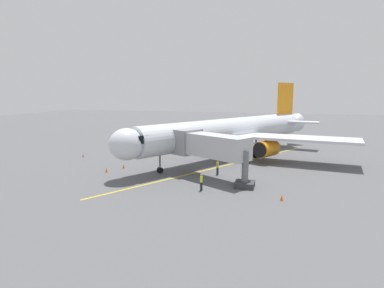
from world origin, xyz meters
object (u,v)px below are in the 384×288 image
object	(u,v)px
safety_cone_nose_right	(106,170)
safety_cone_wing_port	(83,155)
jet_bridge	(206,146)
ground_crew_marshaller	(201,182)
safety_cone_nose_left	(282,198)
safety_cone_wing_starboard	(123,166)
tug_near_nose	(158,148)
ground_crew_wing_walker	(217,168)
airplane	(231,131)

from	to	relation	value
safety_cone_nose_right	safety_cone_wing_port	xyz separation A→B (m)	(8.51, -7.59, 0.00)
jet_bridge	safety_cone_nose_right	distance (m)	12.92
ground_crew_marshaller	safety_cone_nose_left	xyz separation A→B (m)	(-7.88, 1.00, -0.61)
jet_bridge	safety_cone_wing_starboard	distance (m)	12.00
safety_cone_nose_right	tug_near_nose	bearing A→B (deg)	-93.80
safety_cone_nose_right	safety_cone_wing_starboard	xyz separation A→B (m)	(-1.00, -2.54, 0.00)
ground_crew_wing_walker	safety_cone_wing_port	world-z (taller)	ground_crew_wing_walker
safety_cone_nose_right	safety_cone_nose_left	bearing A→B (deg)	166.54
safety_cone_nose_left	safety_cone_wing_port	distance (m)	32.18
safety_cone_wing_port	safety_cone_wing_starboard	bearing A→B (deg)	152.03
ground_crew_wing_walker	safety_cone_nose_left	xyz separation A→B (m)	(-7.61, 7.73, -0.61)
airplane	jet_bridge	xyz separation A→B (m)	(0.93, 12.46, -0.24)
ground_crew_marshaller	tug_near_nose	xyz separation A→B (m)	(12.23, -18.69, -0.18)
tug_near_nose	ground_crew_wing_walker	bearing A→B (deg)	136.26
ground_crew_marshaller	safety_cone_wing_starboard	world-z (taller)	ground_crew_marshaller
safety_cone_wing_starboard	ground_crew_marshaller	bearing A→B (deg)	151.64
ground_crew_marshaller	safety_cone_wing_port	bearing A→B (deg)	-28.19
jet_bridge	safety_cone_wing_port	size ratio (longest dim) A/B	19.68
jet_bridge	safety_cone_nose_right	world-z (taller)	jet_bridge
ground_crew_marshaller	ground_crew_wing_walker	world-z (taller)	same
safety_cone_nose_left	safety_cone_wing_starboard	xyz separation A→B (m)	(20.08, -7.58, 0.00)
airplane	safety_cone_wing_starboard	world-z (taller)	airplane
airplane	ground_crew_marshaller	world-z (taller)	airplane
safety_cone_nose_right	safety_cone_wing_port	bearing A→B (deg)	-41.73
airplane	safety_cone_wing_starboard	xyz separation A→B (m)	(12.32, 11.03, -3.73)
ground_crew_wing_walker	safety_cone_nose_right	size ratio (longest dim) A/B	3.11
airplane	safety_cone_wing_port	world-z (taller)	airplane
ground_crew_marshaller	safety_cone_nose_left	world-z (taller)	ground_crew_marshaller
safety_cone_wing_port	ground_crew_marshaller	bearing A→B (deg)	151.81
ground_crew_wing_walker	safety_cone_nose_right	bearing A→B (deg)	11.25
ground_crew_wing_walker	safety_cone_wing_starboard	world-z (taller)	ground_crew_wing_walker
jet_bridge	tug_near_nose	size ratio (longest dim) A/B	3.95
jet_bridge	ground_crew_marshaller	size ratio (longest dim) A/B	6.33
tug_near_nose	safety_cone_wing_starboard	xyz separation A→B (m)	(-0.03, 12.10, -0.43)
safety_cone_nose_right	ground_crew_wing_walker	bearing A→B (deg)	-168.75
jet_bridge	safety_cone_nose_left	size ratio (longest dim) A/B	19.68
jet_bridge	tug_near_nose	distance (m)	17.97
airplane	safety_cone_nose_right	world-z (taller)	airplane
tug_near_nose	safety_cone_nose_left	distance (m)	28.14
airplane	ground_crew_marshaller	distance (m)	17.89
airplane	safety_cone_wing_starboard	size ratio (longest dim) A/B	66.65
airplane	safety_cone_nose_left	world-z (taller)	airplane
safety_cone_wing_starboard	safety_cone_nose_right	bearing A→B (deg)	68.50
ground_crew_wing_walker	jet_bridge	bearing A→B (deg)	55.36
ground_crew_wing_walker	safety_cone_wing_port	distance (m)	22.54
safety_cone_wing_starboard	safety_cone_nose_left	bearing A→B (deg)	159.31
jet_bridge	tug_near_nose	world-z (taller)	jet_bridge
jet_bridge	airplane	bearing A→B (deg)	-94.26
tug_near_nose	safety_cone_wing_port	bearing A→B (deg)	36.62
jet_bridge	safety_cone_nose_right	bearing A→B (deg)	5.12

